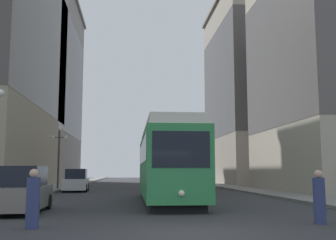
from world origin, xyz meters
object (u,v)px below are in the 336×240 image
at_px(parked_car_left_near, 76,181).
at_px(lamp_post_left_far, 59,148).
at_px(pedestrian_crossing_far, 33,201).
at_px(streetcar, 167,162).
at_px(transit_bus, 183,168).
at_px(parked_car_left_mid, 21,191).
at_px(pedestrian_crossing_near, 319,199).

relative_size(parked_car_left_near, lamp_post_left_far, 0.79).
bearing_deg(lamp_post_left_far, pedestrian_crossing_far, -81.98).
bearing_deg(streetcar, transit_bus, 79.76).
height_order(streetcar, pedestrian_crossing_far, streetcar).
bearing_deg(transit_bus, parked_car_left_mid, -112.80).
bearing_deg(parked_car_left_mid, parked_car_left_near, 88.25).
relative_size(transit_bus, pedestrian_crossing_near, 7.60).
distance_m(transit_bus, parked_car_left_near, 10.21).
height_order(transit_bus, lamp_post_left_far, lamp_post_left_far).
relative_size(parked_car_left_mid, pedestrian_crossing_near, 2.80).
distance_m(streetcar, parked_car_left_mid, 8.03).
xyz_separation_m(transit_bus, parked_car_left_near, (-9.27, -4.13, -1.10)).
relative_size(streetcar, parked_car_left_mid, 2.79).
xyz_separation_m(streetcar, pedestrian_crossing_far, (-4.72, -9.58, -1.32)).
height_order(pedestrian_crossing_far, lamp_post_left_far, lamp_post_left_far).
bearing_deg(pedestrian_crossing_near, pedestrian_crossing_far, 142.55).
xyz_separation_m(transit_bus, lamp_post_left_far, (-11.17, -1.51, 1.75)).
distance_m(parked_car_left_mid, pedestrian_crossing_far, 4.93).
xyz_separation_m(pedestrian_crossing_far, lamp_post_left_far, (-3.42, 24.29, 2.91)).
distance_m(pedestrian_crossing_far, lamp_post_left_far, 24.71).
height_order(parked_car_left_near, parked_car_left_mid, same).
distance_m(parked_car_left_mid, lamp_post_left_far, 19.90).
bearing_deg(transit_bus, lamp_post_left_far, -171.37).
bearing_deg(pedestrian_crossing_far, parked_car_left_near, 134.43).
bearing_deg(parked_car_left_mid, pedestrian_crossing_far, -73.76).
relative_size(transit_bus, parked_car_left_near, 2.94).
bearing_deg(parked_car_left_mid, pedestrian_crossing_near, -25.66).
xyz_separation_m(streetcar, pedestrian_crossing_near, (3.89, -9.38, -1.33)).
bearing_deg(parked_car_left_near, pedestrian_crossing_near, -67.09).
distance_m(transit_bus, pedestrian_crossing_far, 26.97).
bearing_deg(lamp_post_left_far, transit_bus, 7.72).
height_order(streetcar, transit_bus, streetcar).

